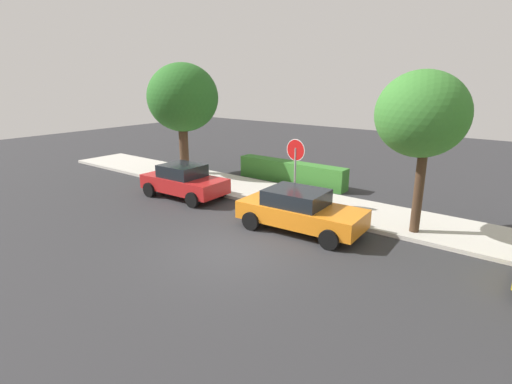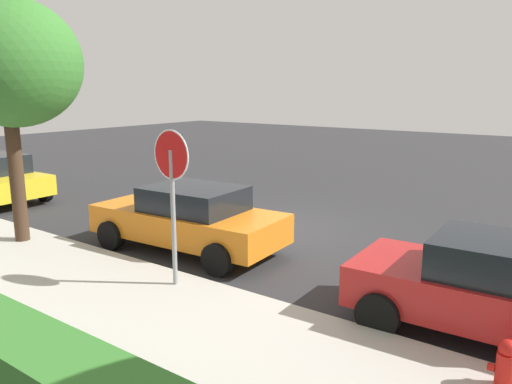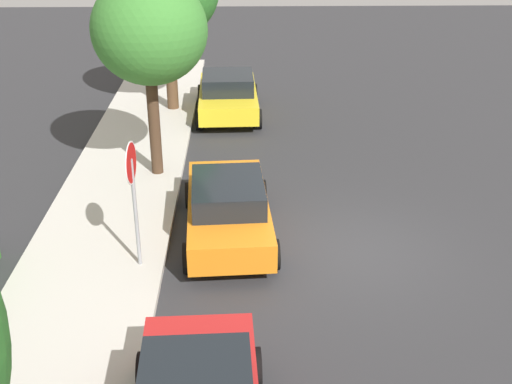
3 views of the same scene
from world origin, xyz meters
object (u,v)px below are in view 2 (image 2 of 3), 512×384
(parked_car_orange, at_px, (189,218))
(parked_car_red, at_px, (492,288))
(stop_sign, at_px, (172,181))
(street_tree_mid_block, at_px, (13,64))
(fire_hydrant, at_px, (506,369))

(parked_car_orange, height_order, parked_car_red, parked_car_red)
(stop_sign, distance_m, parked_car_orange, 2.56)
(street_tree_mid_block, xyz_separation_m, fire_hydrant, (-9.64, -0.12, -3.59))
(stop_sign, bearing_deg, fire_hydrant, -179.77)
(parked_car_red, bearing_deg, street_tree_mid_block, 9.73)
(parked_car_red, bearing_deg, stop_sign, 17.31)
(parked_car_orange, height_order, street_tree_mid_block, street_tree_mid_block)
(parked_car_orange, relative_size, fire_hydrant, 6.10)
(parked_car_orange, xyz_separation_m, fire_hydrant, (-6.54, 1.77, -0.37))
(street_tree_mid_block, bearing_deg, stop_sign, -178.73)
(stop_sign, relative_size, street_tree_mid_block, 0.53)
(parked_car_orange, distance_m, parked_car_red, 6.09)
(stop_sign, distance_m, fire_hydrant, 5.43)
(fire_hydrant, bearing_deg, parked_car_orange, -15.15)
(street_tree_mid_block, distance_m, fire_hydrant, 10.29)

